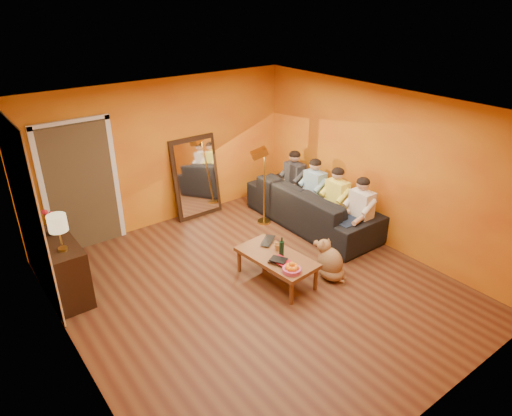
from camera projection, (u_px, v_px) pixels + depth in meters
room_shell at (242, 198)px, 6.33m from camera, size 5.00×5.50×2.60m
white_accent at (26, 211)px, 5.98m from camera, size 0.02×1.90×2.58m
doorway_recess at (79, 185)px, 7.40m from camera, size 1.06×0.30×2.10m
door_jamb_left at (44, 196)px, 7.00m from camera, size 0.08×0.06×2.20m
door_jamb_right at (115, 180)px, 7.62m from camera, size 0.08×0.06×2.20m
door_header at (69, 122)px, 6.85m from camera, size 1.22×0.06×0.08m
mirror_frame at (196, 177)px, 8.49m from camera, size 0.92×0.27×1.51m
mirror_glass at (197, 178)px, 8.46m from camera, size 0.78×0.21×1.35m
sideboard at (62, 268)px, 6.34m from camera, size 0.44×1.18×0.85m
table_lamp at (59, 233)px, 5.83m from camera, size 0.24×0.24×0.51m
sofa at (312, 206)px, 8.26m from camera, size 2.63×1.03×0.77m
coffee_table at (276, 268)px, 6.73m from camera, size 0.73×1.27×0.42m
floor_lamp at (264, 187)px, 8.18m from camera, size 0.37×0.34×1.44m
dog at (330, 259)px, 6.75m from camera, size 0.48×0.61×0.62m
person_far_left at (361, 212)px, 7.51m from camera, size 0.70×0.44×1.22m
person_mid_left at (336, 201)px, 7.91m from camera, size 0.70×0.44×1.22m
person_mid_right at (314, 191)px, 8.30m from camera, size 0.70×0.44×1.22m
person_far_right at (295, 181)px, 8.70m from camera, size 0.70×0.44×1.22m
fruit_bowl at (292, 267)px, 6.22m from camera, size 0.26×0.26×0.16m
wine_bottle at (282, 247)px, 6.56m from camera, size 0.07×0.07×0.31m
tumbler at (278, 247)px, 6.77m from camera, size 0.12×0.12×0.10m
laptop at (271, 242)px, 6.98m from camera, size 0.44×0.40×0.03m
book_lower at (276, 265)px, 6.39m from camera, size 0.29×0.33×0.03m
book_mid at (276, 263)px, 6.39m from camera, size 0.22×0.28×0.02m
book_upper at (276, 263)px, 6.36m from camera, size 0.26×0.28×0.02m
vase at (50, 228)px, 6.30m from camera, size 0.18×0.18×0.19m
flowers at (47, 214)px, 6.20m from camera, size 0.17×0.17×0.39m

